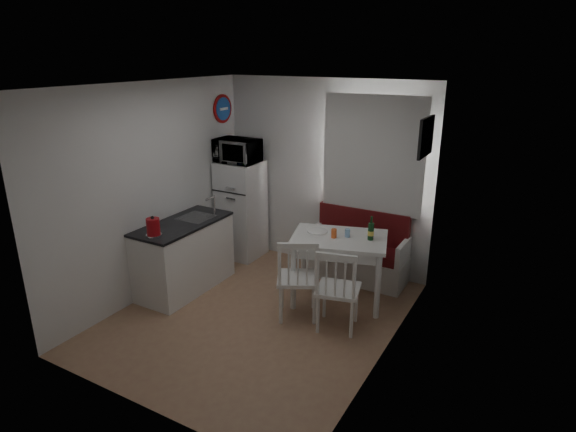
# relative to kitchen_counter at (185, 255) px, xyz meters

# --- Properties ---
(floor) EXTENTS (3.00, 3.50, 0.02)m
(floor) POSITION_rel_kitchen_counter_xyz_m (1.20, -0.16, -0.46)
(floor) COLOR #A57457
(floor) RESTS_ON ground
(ceiling) EXTENTS (3.00, 3.50, 0.02)m
(ceiling) POSITION_rel_kitchen_counter_xyz_m (1.20, -0.16, 2.14)
(ceiling) COLOR white
(ceiling) RESTS_ON wall_back
(wall_back) EXTENTS (3.00, 0.02, 2.60)m
(wall_back) POSITION_rel_kitchen_counter_xyz_m (1.20, 1.59, 0.84)
(wall_back) COLOR white
(wall_back) RESTS_ON floor
(wall_front) EXTENTS (3.00, 0.02, 2.60)m
(wall_front) POSITION_rel_kitchen_counter_xyz_m (1.20, -1.91, 0.84)
(wall_front) COLOR white
(wall_front) RESTS_ON floor
(wall_left) EXTENTS (0.02, 3.50, 2.60)m
(wall_left) POSITION_rel_kitchen_counter_xyz_m (-0.30, -0.16, 0.84)
(wall_left) COLOR white
(wall_left) RESTS_ON floor
(wall_right) EXTENTS (0.02, 3.50, 2.60)m
(wall_right) POSITION_rel_kitchen_counter_xyz_m (2.70, -0.16, 0.84)
(wall_right) COLOR white
(wall_right) RESTS_ON floor
(window) EXTENTS (1.22, 0.06, 1.47)m
(window) POSITION_rel_kitchen_counter_xyz_m (1.90, 1.56, 1.17)
(window) COLOR white
(window) RESTS_ON wall_back
(curtain) EXTENTS (1.35, 0.02, 1.50)m
(curtain) POSITION_rel_kitchen_counter_xyz_m (1.90, 1.49, 1.22)
(curtain) COLOR white
(curtain) RESTS_ON wall_back
(kitchen_counter) EXTENTS (0.62, 1.32, 1.16)m
(kitchen_counter) POSITION_rel_kitchen_counter_xyz_m (0.00, 0.00, 0.00)
(kitchen_counter) COLOR white
(kitchen_counter) RESTS_ON floor
(wall_sign) EXTENTS (0.03, 0.40, 0.40)m
(wall_sign) POSITION_rel_kitchen_counter_xyz_m (-0.27, 1.29, 1.69)
(wall_sign) COLOR #1B4FA6
(wall_sign) RESTS_ON wall_left
(picture_frame) EXTENTS (0.04, 0.52, 0.42)m
(picture_frame) POSITION_rel_kitchen_counter_xyz_m (2.67, 0.94, 1.59)
(picture_frame) COLOR black
(picture_frame) RESTS_ON wall_right
(bench) EXTENTS (1.32, 0.51, 0.94)m
(bench) POSITION_rel_kitchen_counter_xyz_m (1.82, 1.35, -0.14)
(bench) COLOR white
(bench) RESTS_ON floor
(dining_table) EXTENTS (1.29, 1.07, 0.83)m
(dining_table) POSITION_rel_kitchen_counter_xyz_m (1.84, 0.66, 0.28)
(dining_table) COLOR white
(dining_table) RESTS_ON floor
(chair_left) EXTENTS (0.62, 0.63, 0.53)m
(chair_left) POSITION_rel_kitchen_counter_xyz_m (1.59, -0.01, 0.16)
(chair_left) COLOR white
(chair_left) RESTS_ON floor
(chair_right) EXTENTS (0.54, 0.53, 0.52)m
(chair_right) POSITION_rel_kitchen_counter_xyz_m (2.09, -0.01, 0.14)
(chair_right) COLOR white
(chair_right) RESTS_ON floor
(fridge) EXTENTS (0.57, 0.57, 1.43)m
(fridge) POSITION_rel_kitchen_counter_xyz_m (0.02, 1.24, 0.26)
(fridge) COLOR white
(fridge) RESTS_ON floor
(microwave) EXTENTS (0.60, 0.41, 0.33)m
(microwave) POSITION_rel_kitchen_counter_xyz_m (0.02, 1.19, 1.14)
(microwave) COLOR white
(microwave) RESTS_ON fridge
(kettle) EXTENTS (0.18, 0.18, 0.24)m
(kettle) POSITION_rel_kitchen_counter_xyz_m (0.05, -0.54, 0.57)
(kettle) COLOR #A70D14
(kettle) RESTS_ON kitchen_counter
(wine_bottle) EXTENTS (0.07, 0.07, 0.29)m
(wine_bottle) POSITION_rel_kitchen_counter_xyz_m (2.19, 0.76, 0.52)
(wine_bottle) COLOR #133C19
(wine_bottle) RESTS_ON dining_table
(drinking_glass_orange) EXTENTS (0.06, 0.06, 0.11)m
(drinking_glass_orange) POSITION_rel_kitchen_counter_xyz_m (1.79, 0.61, 0.43)
(drinking_glass_orange) COLOR orange
(drinking_glass_orange) RESTS_ON dining_table
(drinking_glass_blue) EXTENTS (0.06, 0.06, 0.10)m
(drinking_glass_blue) POSITION_rel_kitchen_counter_xyz_m (1.92, 0.71, 0.43)
(drinking_glass_blue) COLOR #8CBDEF
(drinking_glass_blue) RESTS_ON dining_table
(plate) EXTENTS (0.25, 0.25, 0.02)m
(plate) POSITION_rel_kitchen_counter_xyz_m (1.54, 0.68, 0.39)
(plate) COLOR white
(plate) RESTS_ON dining_table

